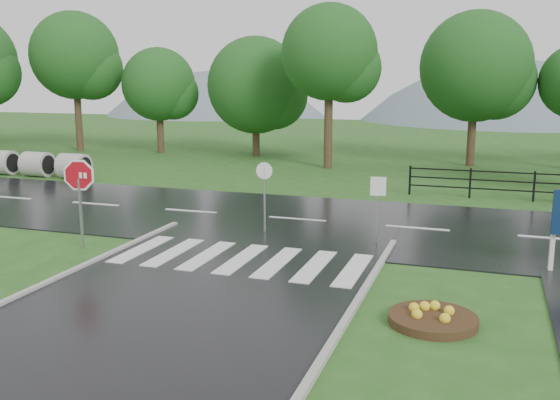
% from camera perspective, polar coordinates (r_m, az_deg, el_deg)
% --- Properties ---
extents(ground, '(120.00, 120.00, 0.00)m').
position_cam_1_polar(ground, '(12.35, -12.51, -11.83)').
color(ground, '#26551C').
rests_on(ground, ground).
extents(main_road, '(90.00, 8.00, 0.04)m').
position_cam_1_polar(main_road, '(21.11, 1.59, -1.87)').
color(main_road, black).
rests_on(main_road, ground).
extents(crosswalk, '(6.50, 2.80, 0.02)m').
position_cam_1_polar(crosswalk, '(16.54, -3.54, -5.38)').
color(crosswalk, silver).
rests_on(crosswalk, ground).
extents(fence_west, '(9.58, 0.08, 1.20)m').
position_cam_1_polar(fence_west, '(26.04, 22.23, 1.42)').
color(fence_west, black).
rests_on(fence_west, ground).
extents(hills, '(102.00, 48.00, 48.00)m').
position_cam_1_polar(hills, '(77.42, 16.17, -4.45)').
color(hills, slate).
rests_on(hills, ground).
extents(treeline, '(83.20, 5.20, 10.00)m').
position_cam_1_polar(treeline, '(34.37, 10.09, 3.05)').
color(treeline, '#174B18').
rests_on(treeline, ground).
extents(culvert_pipes, '(7.60, 1.20, 1.20)m').
position_cam_1_polar(culvert_pipes, '(33.21, -22.71, 3.12)').
color(culvert_pipes, '#9E9B93').
rests_on(culvert_pipes, ground).
extents(stop_sign, '(1.17, 0.30, 2.70)m').
position_cam_1_polar(stop_sign, '(18.17, -17.89, 1.49)').
color(stop_sign, '#939399').
rests_on(stop_sign, ground).
extents(flower_bed, '(1.75, 1.75, 0.35)m').
position_cam_1_polar(flower_bed, '(12.82, 13.81, -10.39)').
color(flower_bed, '#332111').
rests_on(flower_bed, ground).
extents(reg_sign_small, '(0.44, 0.10, 1.99)m').
position_cam_1_polar(reg_sign_small, '(17.97, 8.94, 0.32)').
color(reg_sign_small, '#939399').
rests_on(reg_sign_small, ground).
extents(reg_sign_round, '(0.51, 0.08, 2.21)m').
position_cam_1_polar(reg_sign_round, '(19.15, -1.43, 1.06)').
color(reg_sign_round, '#939399').
rests_on(reg_sign_round, ground).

